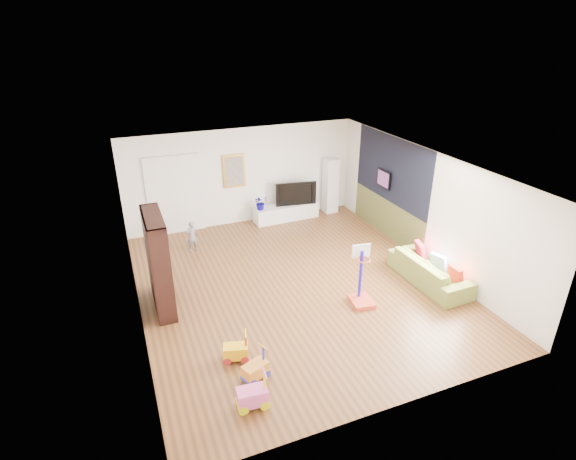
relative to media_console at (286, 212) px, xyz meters
name	(u,v)px	position (x,y,z in m)	size (l,w,h in m)	color
floor	(295,284)	(-1.16, -3.42, -0.22)	(6.50, 7.50, 0.00)	brown
ceiling	(296,166)	(-1.16, -3.42, 2.48)	(6.50, 7.50, 0.00)	white
wall_back	(243,176)	(-1.16, 0.33, 1.13)	(6.50, 0.00, 2.70)	white
wall_front	(401,335)	(-1.16, -7.17, 1.13)	(6.50, 0.00, 2.70)	silver
wall_left	(132,257)	(-4.41, -3.42, 1.13)	(0.00, 7.50, 2.70)	white
wall_right	(424,207)	(2.09, -3.42, 1.13)	(0.00, 7.50, 2.70)	white
navy_accent	(391,170)	(2.07, -2.02, 1.63)	(0.01, 3.20, 1.70)	black
olive_wainscot	(386,218)	(2.07, -2.02, 0.28)	(0.01, 3.20, 1.00)	brown
doorway	(175,196)	(-3.06, 0.29, 0.83)	(1.45, 0.06, 2.10)	white
painting_back	(234,171)	(-1.41, 0.29, 1.33)	(0.62, 0.06, 0.92)	gold
artwork_right	(384,179)	(2.01, -1.82, 1.33)	(0.04, 0.56, 0.46)	#7F3F8C
media_console	(286,212)	(0.00, 0.00, 0.00)	(1.91, 0.48, 0.45)	white
tall_cabinet	(330,185)	(1.46, 0.08, 0.60)	(0.38, 0.38, 1.65)	white
bookshelf	(158,263)	(-3.94, -3.17, 0.77)	(0.36, 1.36, 1.99)	black
sofa	(429,270)	(1.62, -4.43, 0.08)	(2.04, 0.80, 0.60)	olive
basketball_hoop	(363,277)	(-0.18, -4.61, 0.41)	(0.44, 0.53, 1.27)	#C4412E
ride_on_yellow	(235,347)	(-3.03, -5.28, 0.05)	(0.41, 0.26, 0.55)	#FBB70C
ride_on_orange	(255,365)	(-2.86, -5.83, 0.05)	(0.41, 0.26, 0.55)	orange
ride_on_pink	(252,391)	(-3.08, -6.36, 0.08)	(0.45, 0.28, 0.61)	#D9569D
child	(192,236)	(-2.92, -0.98, 0.18)	(0.29, 0.19, 0.80)	slate
tv	(295,192)	(0.28, 0.02, 0.56)	(1.18, 0.16, 0.68)	black
vase_plant	(261,202)	(-0.79, -0.04, 0.43)	(0.38, 0.33, 0.42)	#0D047D
pillow_left	(456,274)	(1.82, -5.01, 0.25)	(0.09, 0.36, 0.36)	red
pillow_center	(438,262)	(1.83, -4.44, 0.25)	(0.10, 0.37, 0.37)	silver
pillow_right	(421,251)	(1.80, -3.85, 0.25)	(0.10, 0.40, 0.40)	#AD1B33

